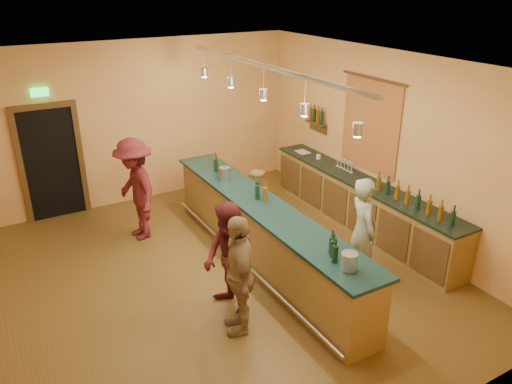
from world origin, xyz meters
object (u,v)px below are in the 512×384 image
customer_c (136,189)px  bar_stool (258,179)px  bartender (363,231)px  tasting_bar (263,230)px  customer_a (229,261)px  customer_b (239,275)px  back_counter (361,204)px

customer_c → bar_stool: (2.60, 0.32, -0.44)m
bartender → tasting_bar: bearing=59.5°
customer_a → customer_b: 0.37m
back_counter → bar_stool: 2.25m
customer_b → tasting_bar: bearing=158.6°
back_counter → customer_b: bearing=-156.4°
back_counter → customer_c: bearing=154.7°
customer_c → bar_stool: customer_c is taller
customer_b → customer_a: bearing=-167.7°
tasting_bar → bar_stool: (1.18, 2.20, -0.14)m
tasting_bar → customer_a: bearing=-139.9°
back_counter → customer_a: size_ratio=2.80×
back_counter → customer_a: customer_a is taller
bar_stool → back_counter: bearing=-64.1°
bartender → customer_a: bearing=99.1°
customer_b → customer_c: (-0.35, 3.11, 0.09)m
customer_b → customer_c: customer_c is taller
customer_a → bar_stool: bearing=143.1°
tasting_bar → customer_a: customer_a is taller
back_counter → bar_stool: bearing=115.9°
back_counter → tasting_bar: size_ratio=0.89×
tasting_bar → customer_a: 1.35m
tasting_bar → back_counter: bearing=4.8°
bar_stool → bartender: bearing=-92.2°
tasting_bar → bartender: 1.54m
back_counter → bartender: size_ratio=2.75×
bartender → customer_b: size_ratio=1.01×
tasting_bar → customer_b: (-1.07, -1.23, 0.21)m
back_counter → customer_b: (-3.23, -1.41, 0.33)m
customer_a → customer_c: 2.77m
customer_a → bartender: bearing=82.1°
tasting_bar → customer_c: size_ratio=2.82×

